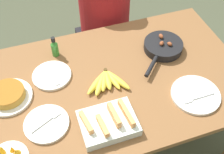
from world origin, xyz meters
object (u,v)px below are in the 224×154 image
at_px(skillet, 163,47).
at_px(empty_plate_near_front, 196,95).
at_px(frittata_plate_center, 8,95).
at_px(banana_bunch, 106,81).
at_px(empty_plate_far_right, 52,76).
at_px(melon_tray, 108,122).
at_px(empty_plate_far_left, 47,124).
at_px(hot_sauce_bottle, 55,48).
at_px(person_figure, 105,31).

height_order(skillet, empty_plate_near_front, skillet).
distance_m(skillet, empty_plate_near_front, 0.38).
bearing_deg(frittata_plate_center, skillet, 4.52).
bearing_deg(banana_bunch, skillet, 18.92).
height_order(frittata_plate_center, empty_plate_far_right, frittata_plate_center).
distance_m(skillet, empty_plate_far_right, 0.69).
height_order(banana_bunch, frittata_plate_center, frittata_plate_center).
xyz_separation_m(melon_tray, empty_plate_far_left, (-0.29, 0.10, -0.02)).
xyz_separation_m(banana_bunch, melon_tray, (-0.08, -0.27, 0.01)).
xyz_separation_m(empty_plate_far_left, hot_sauce_bottle, (0.14, 0.47, 0.05)).
relative_size(empty_plate_far_left, hot_sauce_bottle, 1.65).
bearing_deg(frittata_plate_center, hot_sauce_bottle, 38.87).
relative_size(banana_bunch, person_figure, 0.21).
height_order(banana_bunch, hot_sauce_bottle, hot_sauce_bottle).
height_order(skillet, person_figure, person_figure).
bearing_deg(hot_sauce_bottle, frittata_plate_center, -141.13).
distance_m(melon_tray, frittata_plate_center, 0.56).
distance_m(empty_plate_near_front, hot_sauce_bottle, 0.85).
bearing_deg(melon_tray, frittata_plate_center, 143.44).
bearing_deg(empty_plate_far_right, banana_bunch, -27.44).
bearing_deg(skillet, frittata_plate_center, -41.03).
relative_size(banana_bunch, empty_plate_far_left, 1.13).
height_order(frittata_plate_center, empty_plate_near_front, frittata_plate_center).
distance_m(melon_tray, empty_plate_near_front, 0.50).
relative_size(empty_plate_near_front, empty_plate_far_left, 1.18).
distance_m(frittata_plate_center, person_figure, 1.01).
relative_size(banana_bunch, empty_plate_far_right, 1.15).
height_order(banana_bunch, empty_plate_far_left, banana_bunch).
xyz_separation_m(melon_tray, skillet, (0.49, 0.41, -0.00)).
distance_m(empty_plate_far_left, empty_plate_far_right, 0.32).
bearing_deg(hot_sauce_bottle, melon_tray, -75.82).
height_order(frittata_plate_center, person_figure, person_figure).
bearing_deg(skillet, hot_sauce_bottle, -60.61).
relative_size(banana_bunch, melon_tray, 0.93).
distance_m(empty_plate_near_front, person_figure, 1.00).
bearing_deg(empty_plate_near_front, frittata_plate_center, 162.13).
relative_size(empty_plate_far_left, person_figure, 0.19).
relative_size(skillet, person_figure, 0.28).
distance_m(banana_bunch, person_figure, 0.78).
bearing_deg(empty_plate_far_left, frittata_plate_center, 125.28).
xyz_separation_m(hot_sauce_bottle, person_figure, (0.44, 0.39, -0.30)).
bearing_deg(banana_bunch, melon_tray, -105.83).
relative_size(skillet, empty_plate_far_left, 1.48).
distance_m(melon_tray, skillet, 0.64).
xyz_separation_m(empty_plate_far_right, hot_sauce_bottle, (0.06, 0.17, 0.05)).
relative_size(banana_bunch, empty_plate_near_front, 0.96).
bearing_deg(person_figure, skillet, -70.71).
bearing_deg(empty_plate_far_left, melon_tray, -19.98).
bearing_deg(empty_plate_far_left, person_figure, 56.31).
distance_m(banana_bunch, frittata_plate_center, 0.53).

